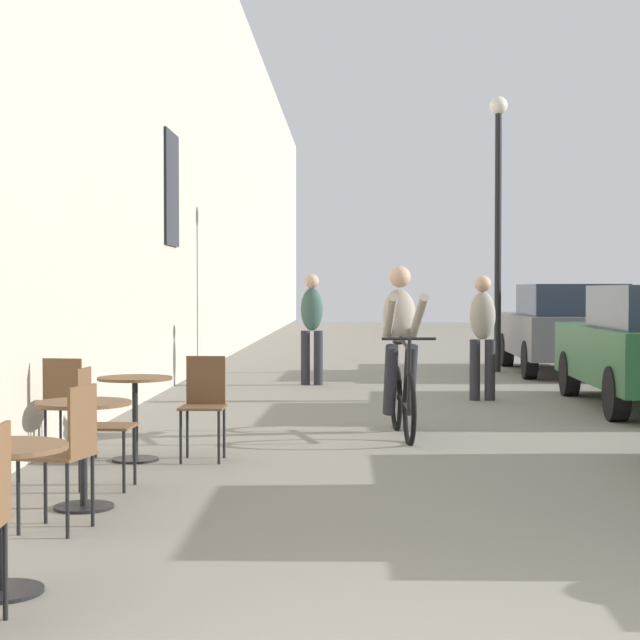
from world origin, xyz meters
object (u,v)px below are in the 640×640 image
Objects in this scene: cafe_table_near at (1,486)px; cafe_table_mid at (83,431)px; cyclist_on_bicycle at (401,355)px; pedestrian_mid at (312,323)px; street_lamp at (498,198)px; cafe_chair_mid_toward_street at (67,447)px; cafe_chair_far_toward_wall at (204,400)px; parked_car_third at (566,327)px; cafe_chair_mid_toward_wall at (98,419)px; cafe_table_far at (135,400)px; cafe_chair_far_toward_street at (67,401)px; pedestrian_near at (483,330)px.

cafe_table_near and cafe_table_mid have the same top height.
cafe_table_mid is at bearing 93.13° from cafe_table_near.
cyclist_on_bicycle is 1.03× the size of pedestrian_mid.
cyclist_on_bicycle is (2.30, 3.65, 0.29)m from cafe_table_mid.
cafe_table_near is at bearing -107.33° from street_lamp.
cafe_chair_mid_toward_street is 1.00× the size of cafe_chair_far_toward_wall.
parked_car_third is (5.47, 13.57, 0.29)m from cafe_table_near.
cafe_chair_mid_toward_wall is (-0.18, 2.67, -0.00)m from cafe_table_near.
cafe_chair_mid_toward_wall is (-0.08, 0.70, -0.00)m from cafe_table_mid.
cafe_table_near is 11.18m from pedestrian_mid.
cafe_table_far is 0.41× the size of cyclist_on_bicycle.
cyclist_on_bicycle is at bearing 62.76° from cafe_chair_mid_toward_street.
pedestrian_near is at bearing 50.69° from cafe_chair_far_toward_street.
cyclist_on_bicycle is (2.93, 1.76, 0.29)m from cafe_chair_far_toward_street.
pedestrian_mid is at bearing -140.54° from street_lamp.
parked_car_third reaches higher than cafe_chair_mid_toward_street.
cafe_table_mid is 0.43× the size of pedestrian_near.
cafe_chair_mid_toward_wall is at bearing -128.87° from cyclist_on_bicycle.
cafe_chair_mid_toward_street is 1.38m from cafe_chair_mid_toward_wall.
cafe_table_near is 14.66m from street_lamp.
pedestrian_mid is at bearing -150.80° from parked_car_third.
cafe_table_far is 2.91m from cyclist_on_bicycle.
cafe_chair_mid_toward_street is at bearing -114.13° from parked_car_third.
cafe_table_near is 3.93m from cafe_table_far.
parked_car_third is at bearing 29.20° from pedestrian_mid.
street_lamp reaches higher than cafe_table_near.
parked_car_third is (1.17, -0.20, -2.30)m from street_lamp.
pedestrian_near is 3.21m from pedestrian_mid.
cafe_table_near is 0.81× the size of cafe_chair_mid_toward_street.
street_lamp reaches higher than pedestrian_mid.
cyclist_on_bicycle is at bearing 35.47° from cafe_table_far.
cafe_chair_far_toward_wall reaches higher than cafe_table_mid.
pedestrian_mid reaches higher than cafe_chair_mid_toward_wall.
cyclist_on_bicycle is 5.62m from pedestrian_mid.
cyclist_on_bicycle reaches higher than cafe_chair_mid_toward_street.
cafe_chair_mid_toward_wall is 0.20× the size of parked_car_third.
cafe_chair_mid_toward_wall is at bearing 93.94° from cafe_table_near.
parked_car_third is at bearing 67.63° from cyclist_on_bicycle.
cyclist_on_bicycle is 8.73m from street_lamp.
cafe_chair_far_toward_street is at bearing -122.54° from parked_car_third.
pedestrian_near is at bearing -42.93° from pedestrian_mid.
cafe_chair_mid_toward_wall reaches higher than cafe_table_far.
cafe_table_far is 0.59m from cafe_chair_far_toward_wall.
pedestrian_mid is 0.39× the size of parked_car_third.
cafe_table_mid is 1.00× the size of cafe_table_far.
parked_car_third is (5.64, 9.64, 0.29)m from cafe_table_far.
cafe_table_far is at bearing -172.58° from cafe_chair_far_toward_wall.
pedestrian_near reaches higher than parked_car_third.
cafe_table_mid is at bearing -115.65° from parked_car_third.
cafe_chair_far_toward_wall is 5.79m from pedestrian_near.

